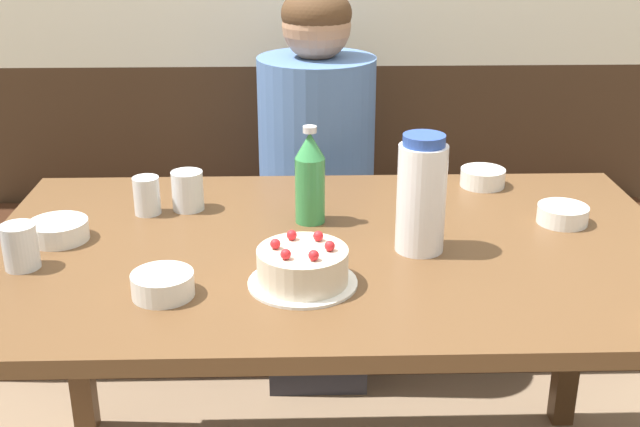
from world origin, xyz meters
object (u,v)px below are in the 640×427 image
object	(u,v)px
bench_seat	(321,285)
bowl_rice_small	(59,230)
birthday_cake	(303,267)
soju_bottle	(310,177)
glass_shot_small	(20,246)
bowl_soup_white	(163,284)
bowl_sauce_shallow	(483,177)
glass_tumbler_short	(147,196)
bowl_side_dish	(563,214)
glass_water_tall	(188,191)
water_pitcher	(421,195)
person_grey_tee	(317,200)

from	to	relation	value
bench_seat	bowl_rice_small	distance (m)	1.12
birthday_cake	soju_bottle	world-z (taller)	soju_bottle
bench_seat	birthday_cake	size ratio (longest dim) A/B	10.53
bench_seat	glass_shot_small	distance (m)	1.25
bench_seat	bowl_rice_small	world-z (taller)	bowl_rice_small
birthday_cake	glass_shot_small	world-z (taller)	same
bowl_soup_white	bowl_rice_small	size ratio (longest dim) A/B	0.92
bowl_sauce_shallow	glass_shot_small	size ratio (longest dim) A/B	1.23
glass_tumbler_short	glass_shot_small	xyz separation A→B (m)	(-0.20, -0.28, 0.00)
bowl_side_dish	bowl_rice_small	bearing A→B (deg)	-176.69
glass_water_tall	bowl_side_dish	bearing A→B (deg)	-7.27
bowl_rice_small	glass_shot_small	size ratio (longest dim) A/B	1.38
bench_seat	water_pitcher	xyz separation A→B (m)	(0.18, -0.86, 0.64)
bowl_sauce_shallow	glass_tumbler_short	world-z (taller)	glass_tumbler_short
birthday_cake	bowl_sauce_shallow	xyz separation A→B (m)	(0.46, 0.54, -0.01)
bench_seat	glass_water_tall	xyz separation A→B (m)	(-0.33, -0.62, 0.57)
person_grey_tee	soju_bottle	bearing A→B (deg)	-2.86
person_grey_tee	birthday_cake	bearing A→B (deg)	-3.11
glass_tumbler_short	bowl_sauce_shallow	bearing A→B (deg)	11.47
bowl_soup_white	bowl_sauce_shallow	size ratio (longest dim) A/B	1.03
bowl_soup_white	glass_water_tall	size ratio (longest dim) A/B	1.25
bowl_side_dish	bowl_sauce_shallow	bearing A→B (deg)	116.95
bowl_soup_white	bowl_side_dish	xyz separation A→B (m)	(0.84, 0.33, -0.00)
bowl_rice_small	bowl_sauce_shallow	world-z (taller)	bowl_sauce_shallow
bench_seat	bowl_sauce_shallow	distance (m)	0.82
water_pitcher	bowl_soup_white	bearing A→B (deg)	-159.01
water_pitcher	bowl_rice_small	bearing A→B (deg)	174.68
birthday_cake	soju_bottle	bearing A→B (deg)	86.43
bowl_sauce_shallow	glass_shot_small	bearing A→B (deg)	-156.13
bench_seat	person_grey_tee	xyz separation A→B (m)	(-0.02, -0.13, 0.35)
bowl_sauce_shallow	bowl_rice_small	bearing A→B (deg)	-162.28
birthday_cake	glass_tumbler_short	size ratio (longest dim) A/B	2.37
birthday_cake	bowl_sauce_shallow	bearing A→B (deg)	49.45
bowl_sauce_shallow	glass_shot_small	distance (m)	1.11
birthday_cake	bowl_rice_small	size ratio (longest dim) A/B	1.66
birthday_cake	water_pitcher	bearing A→B (deg)	32.25
bowl_soup_white	person_grey_tee	xyz separation A→B (m)	(0.31, 0.93, -0.19)
bowl_rice_small	person_grey_tee	size ratio (longest dim) A/B	0.10
soju_bottle	bowl_side_dish	world-z (taller)	soju_bottle
bench_seat	glass_tumbler_short	bearing A→B (deg)	-123.24
bench_seat	bowl_side_dish	bearing A→B (deg)	-54.38
birthday_cake	glass_tumbler_short	world-z (taller)	birthday_cake
water_pitcher	glass_shot_small	bearing A→B (deg)	-175.35
person_grey_tee	glass_shot_small	bearing A→B (deg)	-37.01
bench_seat	glass_shot_small	bearing A→B (deg)	-123.80
birthday_cake	soju_bottle	distance (m)	0.32
birthday_cake	glass_shot_small	xyz separation A→B (m)	(-0.55, 0.09, 0.01)
bench_seat	glass_water_tall	size ratio (longest dim) A/B	23.87
bowl_soup_white	glass_tumbler_short	bearing A→B (deg)	103.43
bowl_soup_white	person_grey_tee	world-z (taller)	person_grey_tee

